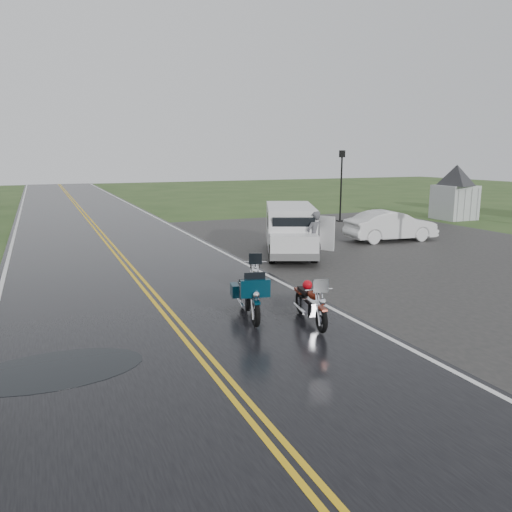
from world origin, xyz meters
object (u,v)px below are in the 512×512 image
Objects in this scene: visitor_center at (456,178)px; sedan_white at (391,226)px; motorcycle_silver at (255,278)px; van_white at (272,237)px; person_at_van at (314,238)px; lamp_post_far_right at (341,186)px; motorcycle_red at (322,310)px; motorcycle_teal at (256,303)px.

sedan_white is (-8.45, -4.82, -1.74)m from visitor_center.
motorcycle_silver is at bearing -148.67° from visitor_center.
visitor_center is at bearing 48.17° from van_white.
person_at_van is (-13.87, -7.47, -1.49)m from visitor_center.
lamp_post_far_right is (10.61, 12.28, 1.47)m from motorcycle_silver.
motorcycle_silver is 16.30m from lamp_post_far_right.
visitor_center is 20.57m from motorcycle_silver.
motorcycle_silver is at bearing 103.44° from motorcycle_red.
visitor_center is at bearing 49.13° from motorcycle_red.
motorcycle_silver is (0.97, 2.25, -0.04)m from motorcycle_teal.
lamp_post_far_right is at bearing -7.92° from sedan_white.
visitor_center reaches higher than sedan_white.
van_white is at bearing -134.27° from lamp_post_far_right.
motorcycle_red is at bearing 44.99° from person_at_van.
van_white is at bearing 112.98° from sedan_white.
visitor_center is at bearing -13.33° from lamp_post_far_right.
van_white is (-15.25, -6.95, -1.45)m from visitor_center.
sedan_white is (10.03, 8.08, 0.06)m from motorcycle_teal.
motorcycle_teal is 0.51× the size of sedan_white.
lamp_post_far_right is (1.56, 6.45, 1.36)m from sedan_white.
lamp_post_far_right reaches higher than motorcycle_teal.
sedan_white is at bearing -170.26° from person_at_van.
motorcycle_teal is 0.42× the size of van_white.
motorcycle_red is at bearing -124.14° from lamp_post_far_right.
person_at_van is at bearing 3.12° from van_white.
motorcycle_silver is 0.47× the size of sedan_white.
motorcycle_teal is 1.07× the size of motorcycle_silver.
van_white is at bearing 83.64° from motorcycle_red.
visitor_center is at bearing 47.11° from motorcycle_teal.
person_at_van is (4.60, 5.44, 0.31)m from motorcycle_teal.
motorcycle_teal is 18.64m from lamp_post_far_right.
visitor_center reaches higher than motorcycle_teal.
motorcycle_red is 1.00× the size of motorcycle_silver.
visitor_center is at bearing -54.63° from sedan_white.
person_at_van is 6.04m from sedan_white.
van_white is 1.19× the size of lamp_post_far_right.
lamp_post_far_right reaches higher than person_at_van.
visitor_center is 22.60m from motorcycle_teal.
motorcycle_teal reaches higher than motorcycle_red.
motorcycle_red is 0.40× the size of van_white.
person_at_van is (1.38, -0.52, -0.04)m from van_white.
motorcycle_red is at bearing -26.05° from motorcycle_teal.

